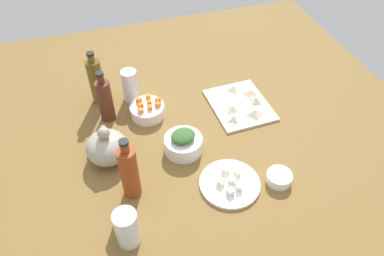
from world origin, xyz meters
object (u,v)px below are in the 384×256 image
(bottle_1, at_px, (105,100))
(drinking_glass_0, at_px, (127,228))
(drinking_glass_1, at_px, (130,85))
(bowl_small_side, at_px, (279,178))
(teapot, at_px, (107,147))
(bottle_2, at_px, (96,81))
(bottle_0, at_px, (129,172))
(bowl_greens, at_px, (183,144))
(bowl_carrots, at_px, (147,110))
(plate_tofu, at_px, (230,184))
(cutting_board, at_px, (240,105))

(bottle_1, relative_size, drinking_glass_0, 1.67)
(bottle_1, relative_size, drinking_glass_1, 1.60)
(bowl_small_side, height_order, teapot, teapot)
(bottle_1, bearing_deg, bottle_2, 8.55)
(bottle_0, relative_size, drinking_glass_0, 1.87)
(drinking_glass_0, bearing_deg, bowl_small_side, -83.16)
(bottle_0, height_order, bottle_2, bottle_0)
(drinking_glass_0, bearing_deg, drinking_glass_1, -11.57)
(drinking_glass_0, bearing_deg, bowl_greens, -40.86)
(bowl_carrots, bearing_deg, teapot, 134.70)
(bowl_small_side, bearing_deg, bottle_0, 77.84)
(plate_tofu, distance_m, bottle_1, 0.60)
(cutting_board, xyz_separation_m, drinking_glass_1, (0.19, 0.43, 0.07))
(bowl_greens, height_order, drinking_glass_1, drinking_glass_1)
(bottle_2, bearing_deg, cutting_board, -110.90)
(cutting_board, height_order, bowl_carrots, bowl_carrots)
(bottle_0, relative_size, bottle_1, 1.11)
(bowl_carrots, xyz_separation_m, bowl_small_side, (-0.48, -0.36, -0.01))
(bowl_greens, height_order, bowl_carrots, bowl_greens)
(bowl_greens, height_order, bottle_2, bottle_2)
(bowl_greens, bearing_deg, bottle_2, 34.12)
(bowl_carrots, relative_size, bottle_0, 0.55)
(plate_tofu, distance_m, drinking_glass_1, 0.62)
(bowl_carrots, distance_m, bottle_1, 0.18)
(bottle_0, bearing_deg, bottle_2, 4.57)
(cutting_board, height_order, drinking_glass_1, drinking_glass_1)
(bowl_greens, relative_size, teapot, 0.82)
(bowl_greens, distance_m, bottle_1, 0.37)
(bowl_greens, distance_m, bowl_carrots, 0.25)
(bowl_greens, xyz_separation_m, bowl_carrots, (0.23, 0.09, -0.01))
(bowl_carrots, bearing_deg, bowl_greens, -159.83)
(bottle_1, bearing_deg, bottle_0, -176.65)
(plate_tofu, bearing_deg, bowl_greens, 27.66)
(bowl_carrots, height_order, drinking_glass_0, drinking_glass_0)
(cutting_board, bearing_deg, bottle_2, 69.10)
(cutting_board, distance_m, bottle_1, 0.56)
(bowl_small_side, distance_m, bottle_1, 0.73)
(bottle_0, height_order, bottle_1, bottle_0)
(cutting_board, xyz_separation_m, bowl_small_side, (-0.41, 0.03, 0.01))
(plate_tofu, distance_m, teapot, 0.46)
(plate_tofu, height_order, bottle_0, bottle_0)
(teapot, xyz_separation_m, bottle_2, (0.34, -0.01, 0.05))
(teapot, xyz_separation_m, bottle_0, (-0.18, -0.05, 0.05))
(bowl_carrots, height_order, bottle_2, bottle_2)
(cutting_board, relative_size, bowl_carrots, 1.99)
(plate_tofu, xyz_separation_m, drinking_glass_0, (-0.10, 0.37, 0.06))
(cutting_board, relative_size, bowl_small_side, 3.14)
(plate_tofu, bearing_deg, cutting_board, -27.47)
(bottle_1, xyz_separation_m, bottle_2, (0.12, 0.02, 0.01))
(bottle_2, bearing_deg, bowl_small_side, -139.38)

